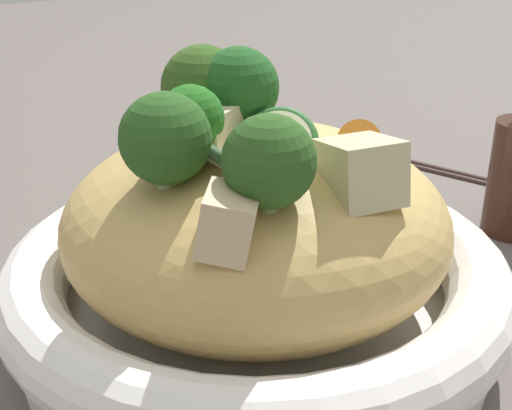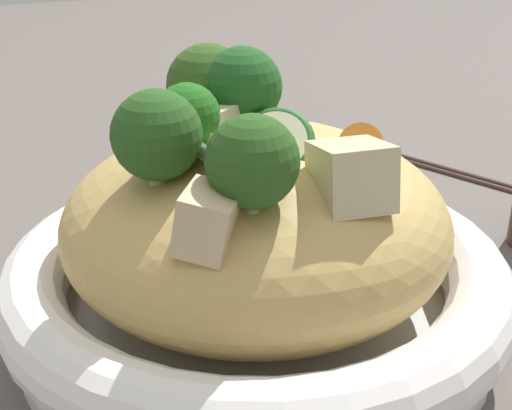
# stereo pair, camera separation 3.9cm
# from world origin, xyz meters

# --- Properties ---
(ground_plane) EXTENTS (3.00, 3.00, 0.00)m
(ground_plane) POSITION_xyz_m (0.00, 0.00, 0.00)
(ground_plane) COLOR #5D5450
(serving_bowl) EXTENTS (0.30, 0.30, 0.06)m
(serving_bowl) POSITION_xyz_m (0.00, 0.00, 0.03)
(serving_bowl) COLOR white
(serving_bowl) RESTS_ON ground_plane
(noodle_heap) EXTENTS (0.22, 0.22, 0.11)m
(noodle_heap) POSITION_xyz_m (-0.00, -0.00, 0.07)
(noodle_heap) COLOR tan
(noodle_heap) RESTS_ON serving_bowl
(broccoli_florets) EXTENTS (0.13, 0.18, 0.07)m
(broccoli_florets) POSITION_xyz_m (-0.02, 0.01, 0.14)
(broccoli_florets) COLOR #97B974
(broccoli_florets) RESTS_ON serving_bowl
(carrot_coins) EXTENTS (0.11, 0.12, 0.03)m
(carrot_coins) POSITION_xyz_m (0.00, -0.01, 0.12)
(carrot_coins) COLOR orange
(carrot_coins) RESTS_ON serving_bowl
(zucchini_slices) EXTENTS (0.08, 0.05, 0.03)m
(zucchini_slices) POSITION_xyz_m (-0.01, -0.02, 0.13)
(zucchini_slices) COLOR beige
(zucchini_slices) RESTS_ON serving_bowl
(chicken_chunks) EXTENTS (0.12, 0.19, 0.05)m
(chicken_chunks) POSITION_xyz_m (-0.01, -0.02, 0.12)
(chicken_chunks) COLOR #C4BA8E
(chicken_chunks) RESTS_ON serving_bowl
(chopsticks_pair) EXTENTS (0.09, 0.23, 0.01)m
(chopsticks_pair) POSITION_xyz_m (0.28, 0.16, 0.00)
(chopsticks_pair) COLOR black
(chopsticks_pair) RESTS_ON ground_plane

